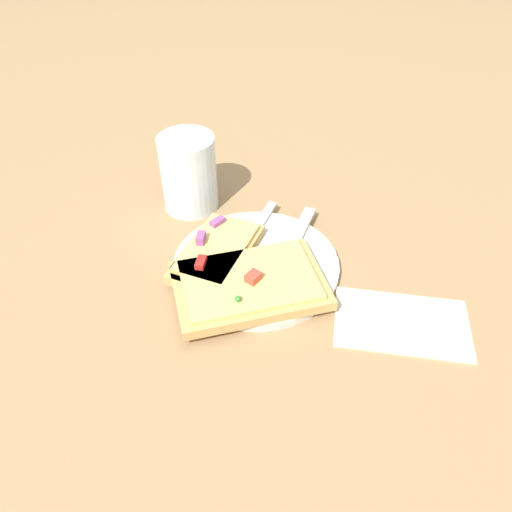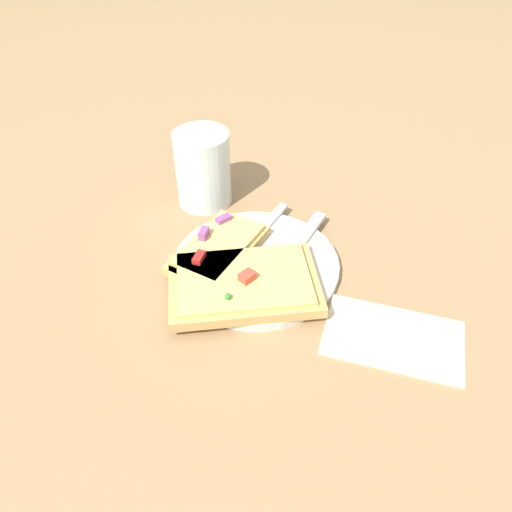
{
  "view_description": "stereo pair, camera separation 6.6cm",
  "coord_description": "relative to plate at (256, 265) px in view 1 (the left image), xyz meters",
  "views": [
    {
      "loc": [
        0.08,
        -0.48,
        0.46
      ],
      "look_at": [
        0.0,
        0.0,
        0.02
      ],
      "focal_mm": 35.0,
      "sensor_mm": 36.0,
      "label": 1
    },
    {
      "loc": [
        0.14,
        -0.47,
        0.46
      ],
      "look_at": [
        0.0,
        0.0,
        0.02
      ],
      "focal_mm": 35.0,
      "sensor_mm": 36.0,
      "label": 2
    }
  ],
  "objects": [
    {
      "name": "crumb_scatter",
      "position": [
        -0.0,
        0.02,
        0.01
      ],
      "size": [
        0.05,
        0.08,
        0.01
      ],
      "color": "tan",
      "rests_on": "plate"
    },
    {
      "name": "ground_plane",
      "position": [
        0.0,
        0.0,
        -0.01
      ],
      "size": [
        4.0,
        4.0,
        0.0
      ],
      "primitive_type": "plane",
      "color": "#9E7A51"
    },
    {
      "name": "pizza_slice_main",
      "position": [
        -0.0,
        -0.05,
        0.02
      ],
      "size": [
        0.22,
        0.19,
        0.03
      ],
      "rotation": [
        0.0,
        0.0,
        3.56
      ],
      "color": "tan",
      "rests_on": "plate"
    },
    {
      "name": "drinking_glass",
      "position": [
        -0.12,
        0.13,
        0.05
      ],
      "size": [
        0.08,
        0.08,
        0.12
      ],
      "color": "silver",
      "rests_on": "ground"
    },
    {
      "name": "pizza_slice_corner",
      "position": [
        -0.05,
        0.0,
        0.02
      ],
      "size": [
        0.11,
        0.16,
        0.03
      ],
      "rotation": [
        0.0,
        0.0,
        1.35
      ],
      "color": "tan",
      "rests_on": "plate"
    },
    {
      "name": "fork",
      "position": [
        -0.02,
        0.02,
        0.01
      ],
      "size": [
        0.06,
        0.21,
        0.01
      ],
      "rotation": [
        0.0,
        0.0,
        4.49
      ],
      "color": "#B7B7BC",
      "rests_on": "plate"
    },
    {
      "name": "knife",
      "position": [
        0.04,
        0.04,
        0.01
      ],
      "size": [
        0.06,
        0.21,
        0.01
      ],
      "rotation": [
        0.0,
        0.0,
        4.51
      ],
      "color": "#B7B7BC",
      "rests_on": "plate"
    },
    {
      "name": "plate",
      "position": [
        0.0,
        0.0,
        0.0
      ],
      "size": [
        0.22,
        0.22,
        0.01
      ],
      "color": "silver",
      "rests_on": "ground"
    },
    {
      "name": "napkin",
      "position": [
        0.19,
        -0.07,
        -0.0
      ],
      "size": [
        0.16,
        0.1,
        0.01
      ],
      "color": "beige",
      "rests_on": "ground"
    }
  ]
}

